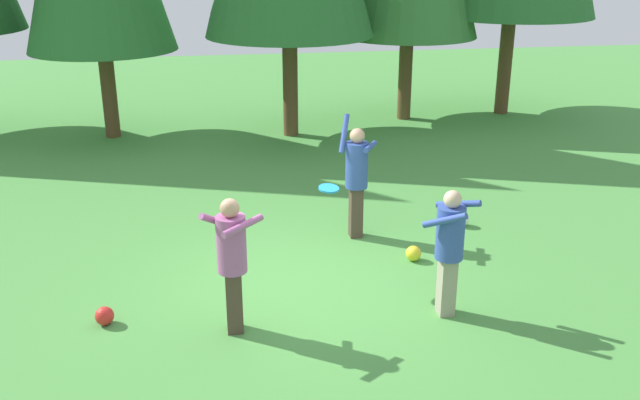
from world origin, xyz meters
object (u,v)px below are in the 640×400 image
at_px(person_thrower, 357,173).
at_px(ball_yellow, 413,253).
at_px(person_bystander, 450,243).
at_px(person_catcher, 232,255).
at_px(frisbee, 329,188).
at_px(ball_white, 462,219).
at_px(ball_red, 105,316).

relative_size(person_thrower, ball_yellow, 8.56).
distance_m(person_thrower, person_bystander, 2.60).
bearing_deg(person_catcher, frisbee, 0.00).
xyz_separation_m(person_thrower, ball_yellow, (0.64, -1.00, -0.92)).
bearing_deg(person_thrower, frisbee, 0.00).
bearing_deg(ball_white, ball_red, -156.99).
xyz_separation_m(ball_red, ball_yellow, (4.16, 1.13, -0.00)).
height_order(person_bystander, ball_yellow, person_bystander).
height_order(person_catcher, person_bystander, person_catcher).
bearing_deg(person_thrower, ball_red, -33.22).
bearing_deg(person_bystander, frisbee, -0.00).
xyz_separation_m(person_catcher, ball_red, (-1.54, 0.39, -0.87)).
distance_m(ball_red, ball_yellow, 4.31).
relative_size(person_thrower, frisbee, 5.20).
height_order(ball_red, ball_white, ball_white).
bearing_deg(person_bystander, ball_yellow, -49.88).
relative_size(frisbee, ball_red, 1.62).
height_order(person_catcher, frisbee, person_catcher).
relative_size(person_bystander, ball_yellow, 7.23).
height_order(person_catcher, ball_red, person_catcher).
relative_size(person_bystander, frisbee, 4.39).
distance_m(person_thrower, ball_yellow, 1.51).
xyz_separation_m(person_bystander, ball_yellow, (0.04, 1.53, -0.84)).
bearing_deg(person_catcher, ball_white, -5.34).
distance_m(person_bystander, frisbee, 1.74).
relative_size(frisbee, ball_yellow, 1.65).
bearing_deg(ball_red, person_thrower, 31.15).
bearing_deg(person_catcher, person_thrower, 11.35).
distance_m(ball_red, ball_white, 5.76).
distance_m(person_catcher, ball_yellow, 3.15).
bearing_deg(ball_yellow, ball_red, -164.84).
bearing_deg(ball_yellow, person_catcher, -149.97).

